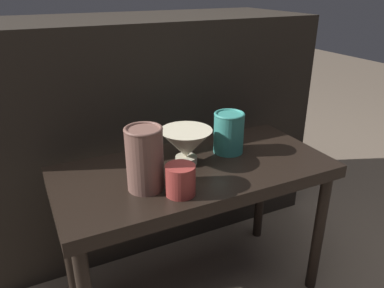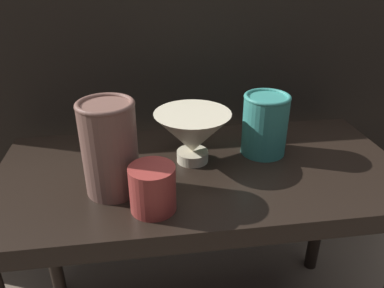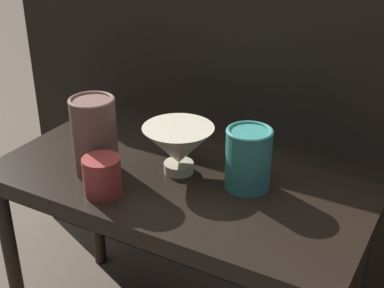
% 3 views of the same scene
% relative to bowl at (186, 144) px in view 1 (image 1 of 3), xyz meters
% --- Properties ---
extents(table, '(0.83, 0.40, 0.49)m').
position_rel_bowl_xyz_m(table, '(0.01, -0.03, -0.12)').
color(table, black).
rests_on(table, ground_plane).
extents(couch_backdrop, '(1.36, 0.50, 0.88)m').
position_rel_bowl_xyz_m(couch_backdrop, '(0.01, 0.49, -0.11)').
color(couch_backdrop, black).
rests_on(couch_backdrop, ground_plane).
extents(bowl, '(0.16, 0.16, 0.11)m').
position_rel_bowl_xyz_m(bowl, '(0.00, 0.00, 0.00)').
color(bowl, beige).
rests_on(bowl, table).
extents(vase_textured_left, '(0.10, 0.10, 0.17)m').
position_rel_bowl_xyz_m(vase_textured_left, '(-0.16, -0.09, 0.03)').
color(vase_textured_left, brown).
rests_on(vase_textured_left, table).
extents(vase_colorful_right, '(0.10, 0.10, 0.13)m').
position_rel_bowl_xyz_m(vase_colorful_right, '(0.16, 0.02, 0.01)').
color(vase_colorful_right, teal).
rests_on(vase_colorful_right, table).
extents(cup, '(0.08, 0.08, 0.08)m').
position_rel_bowl_xyz_m(cup, '(-0.09, -0.15, -0.02)').
color(cup, maroon).
rests_on(cup, table).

